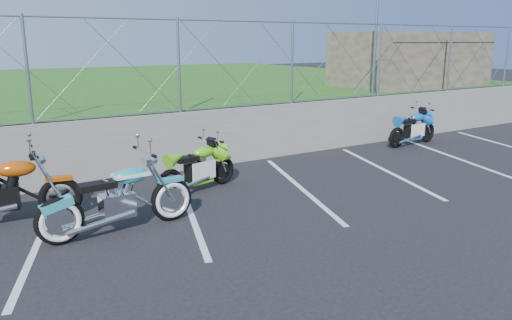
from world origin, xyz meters
TOP-DOWN VIEW (x-y plane):
  - ground at (0.00, 0.00)m, footprint 90.00×90.00m
  - retaining_wall at (0.00, 3.50)m, footprint 30.00×0.22m
  - grass_field at (0.00, 13.50)m, footprint 30.00×20.00m
  - stone_building at (10.50, 5.50)m, footprint 5.00×3.00m
  - chain_link_fence at (0.00, 3.50)m, footprint 28.00×0.03m
  - sign_pole at (7.20, 3.90)m, footprint 0.08×0.08m
  - parking_lines at (1.20, 1.00)m, footprint 18.29×4.31m
  - cruiser_turquoise at (-1.31, 0.55)m, footprint 2.42×0.77m
  - naked_orange at (-2.74, 1.81)m, footprint 2.33×0.79m
  - sportbike_green at (0.61, 1.84)m, footprint 1.84×0.69m
  - sportbike_blue at (7.52, 2.60)m, footprint 1.92×0.68m

SIDE VIEW (x-z plane):
  - ground at x=0.00m, z-range 0.00..0.00m
  - parking_lines at x=1.20m, z-range 0.00..0.01m
  - sportbike_green at x=0.61m, z-range -0.07..0.90m
  - sportbike_blue at x=7.52m, z-range -0.07..0.92m
  - cruiser_turquoise at x=-1.31m, z-range -0.12..1.08m
  - naked_orange at x=-2.74m, z-range -0.08..1.08m
  - retaining_wall at x=0.00m, z-range 0.00..1.30m
  - grass_field at x=0.00m, z-range 0.00..1.30m
  - stone_building at x=10.50m, z-range 1.30..3.10m
  - chain_link_fence at x=0.00m, z-range 1.30..3.30m
  - sign_pole at x=7.20m, z-range 1.30..4.30m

